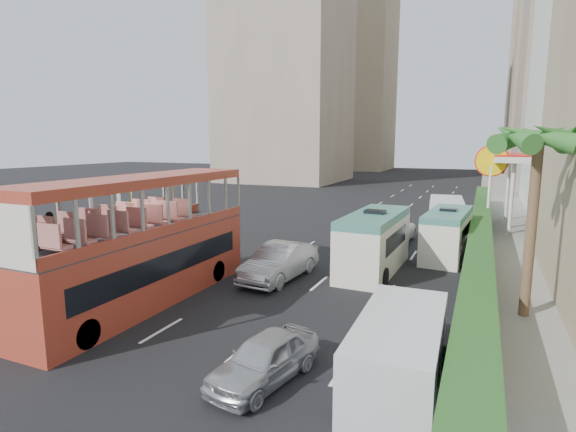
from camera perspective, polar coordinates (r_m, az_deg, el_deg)
The scene contains 18 objects.
ground_plane at distance 16.19m, azimuth -0.80°, elevation -13.77°, with size 200.00×200.00×0.00m, color black.
double_decker_bus at distance 18.60m, azimuth -17.95°, elevation -2.98°, with size 2.50×11.00×5.06m, color #AB3926.
car_silver_lane_a at distance 21.30m, azimuth -1.07°, elevation -8.00°, with size 1.75×5.02×1.66m, color #ACAEB3.
car_silver_lane_b at distance 12.93m, azimuth -2.94°, elevation -20.13°, with size 1.51×3.75×1.28m, color #ACAEB3.
van_asset at distance 29.51m, azimuth 12.87°, elevation -3.30°, with size 2.28×4.95×1.38m, color silver.
minibus_near at distance 22.66m, azimuth 10.87°, elevation -3.30°, with size 2.19×6.56×2.91m, color silver.
minibus_far at distance 26.46m, azimuth 19.56°, elevation -2.18°, with size 1.97×5.90×2.61m, color silver.
panel_van_near at distance 12.26m, azimuth 13.90°, elevation -16.84°, with size 2.01×5.02×2.01m, color silver.
panel_van_far at distance 34.75m, azimuth 19.40°, elevation 0.20°, with size 2.27×5.68×2.27m, color silver.
sidewalk at distance 39.17m, azimuth 27.37°, elevation -0.89°, with size 6.00×120.00×0.18m, color #99968C.
kerb_wall at distance 28.14m, azimuth 23.16°, elevation -3.03°, with size 0.30×44.00×1.00m, color silver.
hedge at distance 27.98m, azimuth 23.27°, elevation -1.33°, with size 1.10×44.00×0.70m, color #2D6626.
palm_tree at distance 17.89m, azimuth 28.49°, elevation -1.37°, with size 0.36×0.36×6.40m, color brown.
shell_station at distance 36.94m, azimuth 29.41°, elevation 2.57°, with size 6.50×8.00×5.50m, color silver.
tower_far_a at distance 97.43m, azimuth 31.12°, elevation 17.33°, with size 14.00×14.00×44.00m, color tan.
tower_far_b at distance 118.84m, azimuth 29.65°, elevation 14.80°, with size 14.00×14.00×40.00m, color tan.
tower_left_a at distance 77.42m, azimuth -0.24°, elevation 24.09°, with size 18.00×18.00×52.00m, color tan.
tower_left_b at distance 108.59m, azimuth 8.63°, elevation 18.11°, with size 16.00×16.00×46.00m, color tan.
Camera 1 is at (6.13, -13.56, 6.37)m, focal length 28.00 mm.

